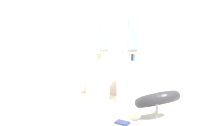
% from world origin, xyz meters
% --- Properties ---
extents(ground_plane, '(4.80, 3.60, 0.04)m').
position_xyz_m(ground_plane, '(0.00, 0.00, -0.02)').
color(ground_plane, silver).
extents(rear_partition, '(4.80, 0.10, 2.60)m').
position_xyz_m(rear_partition, '(0.00, 1.65, 1.30)').
color(rear_partition, beige).
rests_on(rear_partition, ground_plane).
extents(pedestal_sink_left, '(0.40, 0.40, 1.02)m').
position_xyz_m(pedestal_sink_left, '(-0.34, 1.13, 0.46)').
color(pedestal_sink_left, white).
rests_on(pedestal_sink_left, ground_plane).
extents(pedestal_sink_right, '(0.40, 0.40, 1.02)m').
position_xyz_m(pedestal_sink_right, '(0.34, 1.13, 0.46)').
color(pedestal_sink_right, white).
rests_on(pedestal_sink_right, ground_plane).
extents(vanity_mirror_left, '(0.22, 0.03, 0.78)m').
position_xyz_m(vanity_mirror_left, '(-0.34, 1.58, 1.51)').
color(vanity_mirror_left, '#8C9EA8').
extents(vanity_mirror_right, '(0.22, 0.03, 0.78)m').
position_xyz_m(vanity_mirror_right, '(0.34, 1.58, 1.51)').
color(vanity_mirror_right, '#8C9EA8').
extents(lounge_chair, '(1.10, 1.10, 0.65)m').
position_xyz_m(lounge_chair, '(1.03, 0.28, 0.35)').
color(lounge_chair, '#B7BABF').
rests_on(lounge_chair, ground_plane).
extents(towel_rack, '(0.37, 0.22, 0.95)m').
position_xyz_m(towel_rack, '(-1.31, 0.38, 0.63)').
color(towel_rack, '#B7BABF').
rests_on(towel_rack, ground_plane).
extents(magazine_navy, '(0.26, 0.21, 0.03)m').
position_xyz_m(magazine_navy, '(0.49, 0.02, 0.03)').
color(magazine_navy, navy).
rests_on(magazine_navy, area_rug).
extents(soap_bottle_clear, '(0.05, 0.05, 0.18)m').
position_xyz_m(soap_bottle_clear, '(-0.21, 1.12, 1.00)').
color(soap_bottle_clear, silver).
rests_on(soap_bottle_clear, pedestal_sink_left).
extents(soap_bottle_grey, '(0.04, 0.04, 0.20)m').
position_xyz_m(soap_bottle_grey, '(0.22, 1.07, 1.01)').
color(soap_bottle_grey, '#99999E').
rests_on(soap_bottle_grey, pedestal_sink_right).
extents(soap_bottle_amber, '(0.05, 0.05, 0.15)m').
position_xyz_m(soap_bottle_amber, '(-0.31, 1.03, 0.99)').
color(soap_bottle_amber, '#C68C38').
rests_on(soap_bottle_amber, pedestal_sink_left).
extents(soap_bottle_black, '(0.05, 0.05, 0.15)m').
position_xyz_m(soap_bottle_black, '(0.39, 1.26, 0.99)').
color(soap_bottle_black, black).
rests_on(soap_bottle_black, pedestal_sink_right).
extents(soap_bottle_green, '(0.05, 0.05, 0.14)m').
position_xyz_m(soap_bottle_green, '(-0.33, 1.23, 0.98)').
color(soap_bottle_green, '#59996B').
rests_on(soap_bottle_green, pedestal_sink_left).
extents(soap_bottle_blue, '(0.05, 0.05, 0.15)m').
position_xyz_m(soap_bottle_blue, '(0.46, 1.13, 0.99)').
color(soap_bottle_blue, '#4C72B7').
rests_on(soap_bottle_blue, pedestal_sink_right).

